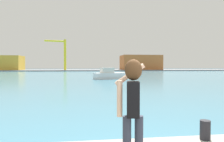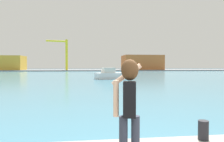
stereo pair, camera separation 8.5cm
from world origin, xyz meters
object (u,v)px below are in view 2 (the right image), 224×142
(harbor_bollard, at_px, (203,130))
(warehouse_left, at_px, (10,63))
(warehouse_right, at_px, (142,62))
(person_photographer, at_px, (129,101))
(port_crane, at_px, (64,52))
(boat_moored, at_px, (111,75))

(harbor_bollard, bearing_deg, warehouse_left, 111.54)
(harbor_bollard, xyz_separation_m, warehouse_left, (-35.13, 89.01, 2.67))
(warehouse_right, bearing_deg, harbor_bollard, -104.36)
(person_photographer, xyz_separation_m, warehouse_left, (-33.26, 89.99, 1.82))
(warehouse_left, bearing_deg, port_crane, -13.43)
(warehouse_left, relative_size, port_crane, 0.91)
(warehouse_left, distance_m, warehouse_right, 58.38)
(harbor_bollard, distance_m, boat_moored, 30.13)
(person_photographer, relative_size, port_crane, 0.14)
(boat_moored, bearing_deg, person_photographer, -112.80)
(person_photographer, distance_m, boat_moored, 31.27)
(boat_moored, relative_size, warehouse_right, 0.34)
(harbor_bollard, bearing_deg, warehouse_right, 75.64)
(port_crane, bearing_deg, boat_moored, -76.02)
(warehouse_right, bearing_deg, person_photographer, -105.31)
(person_photographer, xyz_separation_m, boat_moored, (3.43, 31.07, -0.93))
(harbor_bollard, relative_size, port_crane, 0.03)
(person_photographer, bearing_deg, warehouse_left, 32.16)
(person_photographer, height_order, warehouse_right, warehouse_right)
(harbor_bollard, relative_size, warehouse_left, 0.04)
(warehouse_left, distance_m, port_crane, 24.50)
(boat_moored, bearing_deg, harbor_bollard, -109.46)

